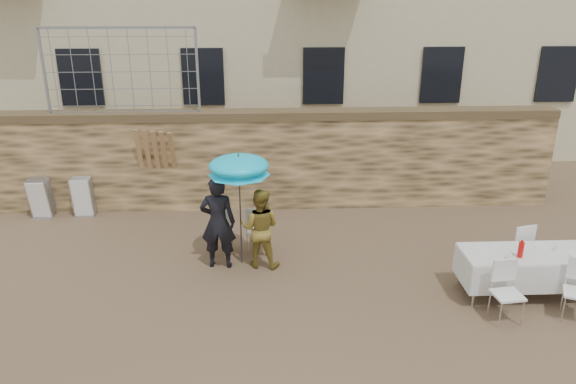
{
  "coord_description": "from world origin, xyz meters",
  "views": [
    {
      "loc": [
        -0.01,
        -7.09,
        4.96
      ],
      "look_at": [
        0.4,
        2.2,
        1.4
      ],
      "focal_mm": 35.0,
      "sensor_mm": 36.0,
      "label": 1
    }
  ],
  "objects_px": {
    "woman_dress": "(260,228)",
    "couple_chair_right": "(258,229)",
    "table_chair_back": "(516,247)",
    "umbrella": "(239,169)",
    "man_suit": "(218,222)",
    "chair_stack_right": "(85,194)",
    "banquet_table": "(527,255)",
    "soda_bottle": "(521,250)",
    "chair_stack_left": "(44,195)",
    "couple_chair_left": "(221,229)",
    "table_chair_front_left": "(508,293)"
  },
  "relations": [
    {
      "from": "man_suit",
      "to": "couple_chair_left",
      "type": "height_order",
      "value": "man_suit"
    },
    {
      "from": "table_chair_front_left",
      "to": "umbrella",
      "type": "bearing_deg",
      "value": 146.66
    },
    {
      "from": "woman_dress",
      "to": "table_chair_back",
      "type": "bearing_deg",
      "value": -172.65
    },
    {
      "from": "umbrella",
      "to": "chair_stack_left",
      "type": "height_order",
      "value": "umbrella"
    },
    {
      "from": "chair_stack_left",
      "to": "table_chair_front_left",
      "type": "bearing_deg",
      "value": -27.96
    },
    {
      "from": "couple_chair_right",
      "to": "banquet_table",
      "type": "bearing_deg",
      "value": 166.63
    },
    {
      "from": "couple_chair_right",
      "to": "soda_bottle",
      "type": "bearing_deg",
      "value": 163.98
    },
    {
      "from": "man_suit",
      "to": "couple_chair_left",
      "type": "distance_m",
      "value": 0.67
    },
    {
      "from": "soda_bottle",
      "to": "chair_stack_right",
      "type": "relative_size",
      "value": 0.28
    },
    {
      "from": "couple_chair_left",
      "to": "table_chair_back",
      "type": "xyz_separation_m",
      "value": [
        5.31,
        -0.96,
        0.0
      ]
    },
    {
      "from": "woman_dress",
      "to": "couple_chair_right",
      "type": "height_order",
      "value": "woman_dress"
    },
    {
      "from": "couple_chair_left",
      "to": "chair_stack_left",
      "type": "bearing_deg",
      "value": -40.05
    },
    {
      "from": "couple_chair_left",
      "to": "chair_stack_right",
      "type": "xyz_separation_m",
      "value": [
        -3.15,
        2.03,
        -0.02
      ]
    },
    {
      "from": "woman_dress",
      "to": "banquet_table",
      "type": "relative_size",
      "value": 0.71
    },
    {
      "from": "man_suit",
      "to": "couple_chair_right",
      "type": "xyz_separation_m",
      "value": [
        0.7,
        0.55,
        -0.39
      ]
    },
    {
      "from": "table_chair_back",
      "to": "chair_stack_right",
      "type": "xyz_separation_m",
      "value": [
        -8.46,
        3.0,
        -0.02
      ]
    },
    {
      "from": "chair_stack_right",
      "to": "couple_chair_left",
      "type": "bearing_deg",
      "value": -32.82
    },
    {
      "from": "soda_bottle",
      "to": "table_chair_back",
      "type": "distance_m",
      "value": 1.11
    },
    {
      "from": "man_suit",
      "to": "banquet_table",
      "type": "distance_m",
      "value": 5.25
    },
    {
      "from": "man_suit",
      "to": "umbrella",
      "type": "relative_size",
      "value": 0.89
    },
    {
      "from": "table_chair_front_left",
      "to": "man_suit",
      "type": "bearing_deg",
      "value": 149.79
    },
    {
      "from": "woman_dress",
      "to": "soda_bottle",
      "type": "relative_size",
      "value": 5.72
    },
    {
      "from": "table_chair_front_left",
      "to": "table_chair_back",
      "type": "xyz_separation_m",
      "value": [
        0.8,
        1.55,
        0.0
      ]
    },
    {
      "from": "banquet_table",
      "to": "woman_dress",
      "type": "bearing_deg",
      "value": 164.46
    },
    {
      "from": "woman_dress",
      "to": "soda_bottle",
      "type": "xyz_separation_m",
      "value": [
        4.16,
        -1.36,
        0.16
      ]
    },
    {
      "from": "umbrella",
      "to": "man_suit",
      "type": "bearing_deg",
      "value": -165.96
    },
    {
      "from": "couple_chair_left",
      "to": "table_chair_front_left",
      "type": "relative_size",
      "value": 1.0
    },
    {
      "from": "couple_chair_right",
      "to": "chair_stack_right",
      "type": "relative_size",
      "value": 1.04
    },
    {
      "from": "banquet_table",
      "to": "table_chair_back",
      "type": "xyz_separation_m",
      "value": [
        0.2,
        0.8,
        -0.25
      ]
    },
    {
      "from": "table_chair_front_left",
      "to": "chair_stack_left",
      "type": "relative_size",
      "value": 1.04
    },
    {
      "from": "couple_chair_right",
      "to": "chair_stack_left",
      "type": "relative_size",
      "value": 1.04
    },
    {
      "from": "umbrella",
      "to": "table_chair_back",
      "type": "relative_size",
      "value": 2.03
    },
    {
      "from": "woman_dress",
      "to": "table_chair_front_left",
      "type": "distance_m",
      "value": 4.25
    },
    {
      "from": "soda_bottle",
      "to": "chair_stack_left",
      "type": "distance_m",
      "value": 9.8
    },
    {
      "from": "umbrella",
      "to": "table_chair_back",
      "type": "distance_m",
      "value": 5.12
    },
    {
      "from": "table_chair_back",
      "to": "couple_chair_right",
      "type": "bearing_deg",
      "value": -26.15
    },
    {
      "from": "table_chair_back",
      "to": "chair_stack_left",
      "type": "height_order",
      "value": "table_chair_back"
    },
    {
      "from": "umbrella",
      "to": "couple_chair_left",
      "type": "distance_m",
      "value": 1.48
    },
    {
      "from": "umbrella",
      "to": "soda_bottle",
      "type": "xyz_separation_m",
      "value": [
        4.51,
        -1.46,
        -0.93
      ]
    },
    {
      "from": "umbrella",
      "to": "woman_dress",
      "type": "bearing_deg",
      "value": -15.95
    },
    {
      "from": "banquet_table",
      "to": "soda_bottle",
      "type": "bearing_deg",
      "value": -143.13
    },
    {
      "from": "table_chair_back",
      "to": "banquet_table",
      "type": "bearing_deg",
      "value": 61.6
    },
    {
      "from": "woman_dress",
      "to": "umbrella",
      "type": "height_order",
      "value": "umbrella"
    },
    {
      "from": "banquet_table",
      "to": "umbrella",
      "type": "bearing_deg",
      "value": 164.43
    },
    {
      "from": "woman_dress",
      "to": "table_chair_front_left",
      "type": "xyz_separation_m",
      "value": [
        3.76,
        -1.96,
        -0.26
      ]
    },
    {
      "from": "table_chair_front_left",
      "to": "table_chair_back",
      "type": "height_order",
      "value": "same"
    },
    {
      "from": "man_suit",
      "to": "chair_stack_right",
      "type": "relative_size",
      "value": 1.89
    },
    {
      "from": "table_chair_front_left",
      "to": "chair_stack_right",
      "type": "bearing_deg",
      "value": 142.63
    },
    {
      "from": "man_suit",
      "to": "table_chair_front_left",
      "type": "distance_m",
      "value": 4.94
    },
    {
      "from": "couple_chair_left",
      "to": "couple_chair_right",
      "type": "bearing_deg",
      "value": 166.59
    }
  ]
}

